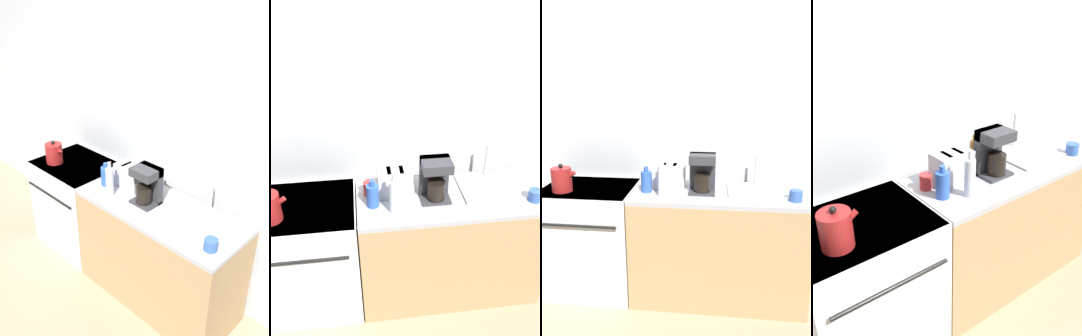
{
  "view_description": "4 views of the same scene",
  "coord_description": "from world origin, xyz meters",
  "views": [
    {
      "loc": [
        2.09,
        -1.61,
        2.58
      ],
      "look_at": [
        0.18,
        0.34,
        1.16
      ],
      "focal_mm": 40.0,
      "sensor_mm": 36.0,
      "label": 1
    },
    {
      "loc": [
        -0.14,
        -1.88,
        2.52
      ],
      "look_at": [
        0.16,
        0.36,
        1.16
      ],
      "focal_mm": 40.0,
      "sensor_mm": 36.0,
      "label": 2
    },
    {
      "loc": [
        0.45,
        -2.24,
        1.78
      ],
      "look_at": [
        0.15,
        0.36,
        1.11
      ],
      "focal_mm": 35.0,
      "sensor_mm": 36.0,
      "label": 3
    },
    {
      "loc": [
        -1.25,
        -1.31,
        2.1
      ],
      "look_at": [
        0.03,
        0.35,
        1.05
      ],
      "focal_mm": 40.0,
      "sensor_mm": 36.0,
      "label": 4
    }
  ],
  "objects": [
    {
      "name": "bottle_amber",
      "position": [
        0.34,
        0.46,
        1.03
      ],
      "size": [
        0.06,
        0.06,
        0.24
      ],
      "color": "#9E6B23",
      "rests_on": "counter_block"
    },
    {
      "name": "bottle_clear",
      "position": [
        0.06,
        0.17,
        1.06
      ],
      "size": [
        0.07,
        0.07,
        0.3
      ],
      "color": "silver",
      "rests_on": "counter_block"
    },
    {
      "name": "counter_block",
      "position": [
        0.5,
        0.3,
        0.47
      ],
      "size": [
        1.4,
        0.6,
        0.93
      ],
      "color": "tan",
      "rests_on": "ground_plane"
    },
    {
      "name": "cup_red",
      "position": [
        -0.11,
        0.4,
        0.98
      ],
      "size": [
        0.08,
        0.08,
        0.1
      ],
      "color": "red",
      "rests_on": "counter_block"
    },
    {
      "name": "coffee_maker",
      "position": [
        0.37,
        0.3,
        1.1
      ],
      "size": [
        0.21,
        0.18,
        0.32
      ],
      "color": "#333338",
      "rests_on": "counter_block"
    },
    {
      "name": "stove",
      "position": [
        -0.6,
        0.32,
        0.48
      ],
      "size": [
        0.78,
        0.67,
        0.93
      ],
      "color": "silver",
      "rests_on": "ground_plane"
    },
    {
      "name": "wall_back",
      "position": [
        0.0,
        0.69,
        1.3
      ],
      "size": [
        8.0,
        0.05,
        2.6
      ],
      "color": "silver",
      "rests_on": "ground_plane"
    },
    {
      "name": "sink_tray",
      "position": [
        0.82,
        0.37,
        0.95
      ],
      "size": [
        0.48,
        0.4,
        0.28
      ],
      "color": "#B7B7BC",
      "rests_on": "counter_block"
    },
    {
      "name": "cup_blue",
      "position": [
        1.07,
        0.16,
        0.98
      ],
      "size": [
        0.1,
        0.1,
        0.08
      ],
      "color": "#3860B2",
      "rests_on": "counter_block"
    },
    {
      "name": "bottle_blue",
      "position": [
        -0.08,
        0.25,
        1.02
      ],
      "size": [
        0.09,
        0.09,
        0.21
      ],
      "color": "#2D56B7",
      "rests_on": "counter_block"
    },
    {
      "name": "kettle",
      "position": [
        -0.77,
        0.19,
        1.03
      ],
      "size": [
        0.2,
        0.16,
        0.23
      ],
      "color": "maroon",
      "rests_on": "stove"
    },
    {
      "name": "toaster",
      "position": [
        0.09,
        0.38,
        1.04
      ],
      "size": [
        0.26,
        0.16,
        0.2
      ],
      "color": "#BCBCC1",
      "rests_on": "counter_block"
    },
    {
      "name": "ground_plane",
      "position": [
        0.0,
        0.0,
        0.0
      ],
      "size": [
        12.0,
        12.0,
        0.0
      ],
      "primitive_type": "plane",
      "color": "tan"
    }
  ]
}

